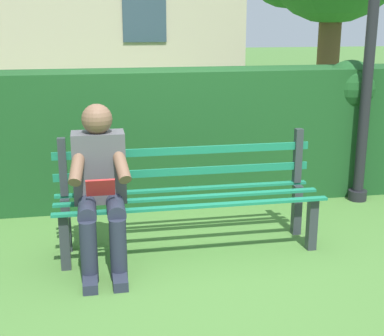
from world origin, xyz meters
name	(u,v)px	position (x,y,z in m)	size (l,w,h in m)	color
ground	(190,250)	(0.00, 0.00, 0.00)	(60.00, 60.00, 0.00)	#477533
park_bench	(188,194)	(0.00, -0.07, 0.44)	(2.04, 0.48, 0.90)	#2D3338
person_seated	(100,183)	(0.67, 0.10, 0.62)	(0.44, 0.73, 1.18)	#4C4C51
hedge_backdrop	(175,134)	(-0.09, -1.28, 0.67)	(5.97, 0.66, 1.36)	#19471E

